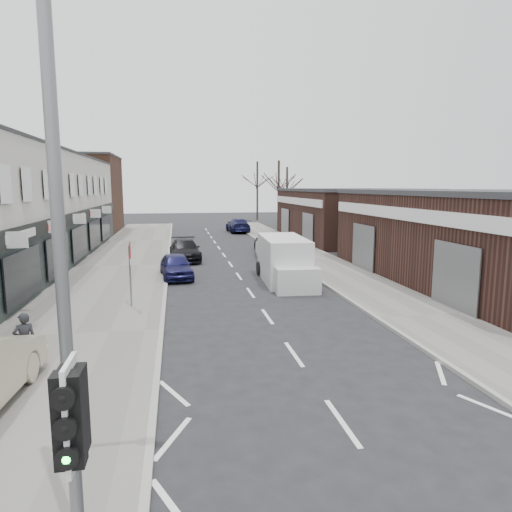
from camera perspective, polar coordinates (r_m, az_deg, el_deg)
name	(u,v)px	position (r m, az deg, el deg)	size (l,w,h in m)	color
ground	(384,482)	(8.79, 15.76, -25.59)	(160.00, 160.00, 0.00)	black
pavement_left	(121,266)	(29.11, -16.54, -1.26)	(5.50, 64.00, 0.12)	slate
pavement_right	(317,261)	(30.30, 7.64, -0.60)	(3.50, 64.00, 0.12)	slate
brick_block_far	(79,195)	(52.50, -21.27, 7.11)	(8.00, 10.00, 8.00)	#4A2F20
right_unit_near	(494,240)	(26.03, 27.61, 1.84)	(10.00, 18.00, 4.50)	#39211A
right_unit_far	(348,215)	(43.56, 11.45, 5.02)	(10.00, 16.00, 4.50)	#39211A
tree_far_a	(278,227)	(56.09, 2.82, 3.66)	(3.60, 3.60, 8.00)	#382D26
tree_far_b	(287,223)	(62.48, 3.85, 4.16)	(3.60, 3.60, 7.50)	#382D26
tree_far_c	(257,220)	(67.72, 0.16, 4.53)	(3.60, 3.60, 8.50)	#382D26
traffic_light	(73,438)	(5.24, -21.91, -20.39)	(0.28, 0.60, 3.10)	slate
street_lamp	(73,211)	(5.83, -21.91, 5.23)	(2.23, 0.22, 8.00)	slate
warning_sign	(130,255)	(18.78, -15.42, 0.09)	(0.12, 0.80, 2.70)	slate
white_van	(284,261)	(23.62, 3.54, -0.62)	(2.36, 6.04, 2.31)	silver
pedestrian	(25,341)	(13.68, -26.93, -9.40)	(0.56, 0.36, 1.52)	black
parked_car_left_a	(176,266)	(24.99, -9.95, -1.22)	(1.57, 3.91, 1.33)	#151543
parked_car_left_b	(185,250)	(30.94, -8.88, 0.76)	(1.95, 4.80, 1.39)	black
parked_car_right_a	(271,248)	(31.05, 1.90, 1.06)	(1.67, 4.78, 1.58)	white
parked_car_right_b	(267,242)	(34.91, 1.43, 1.79)	(1.69, 4.19, 1.43)	black
parked_car_right_c	(238,225)	(49.44, -2.28, 3.86)	(2.10, 5.17, 1.50)	#12133B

